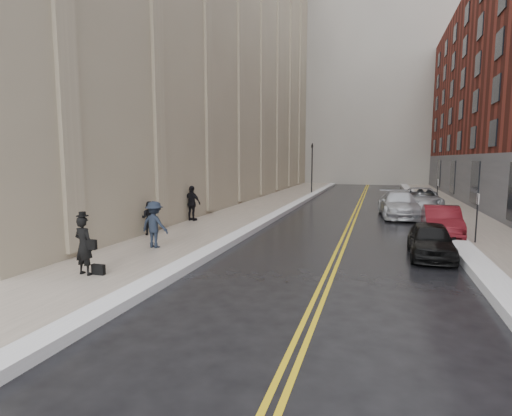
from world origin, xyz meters
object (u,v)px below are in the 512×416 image
Objects in this scene: car_silver_near at (399,204)px; pedestrian_b at (155,224)px; pedestrian_c at (192,203)px; car_black at (431,240)px; pedestrian_main at (84,246)px; pedestrian_a at (149,218)px; car_silver_far at (420,199)px; car_maroon at (441,222)px.

pedestrian_b is at bearing -132.53° from car_silver_near.
car_black is at bearing 173.30° from pedestrian_c.
pedestrian_main reaches higher than car_silver_near.
car_silver_near is 15.51m from pedestrian_a.
car_black is at bearing 168.60° from pedestrian_a.
pedestrian_a is (-11.40, -10.52, 0.13)m from car_silver_near.
pedestrian_main is (-11.39, -20.55, 0.24)m from car_silver_far.
pedestrian_main is at bearing -135.43° from car_maroon.
car_maroon is at bearing -166.50° from pedestrian_c.
car_maroon is 0.80× the size of car_silver_near.
pedestrian_c is at bearing -100.57° from pedestrian_a.
car_black is 1.92× the size of pedestrian_c.
car_silver_far is 20.11m from pedestrian_b.
car_black is 12.05m from pedestrian_main.
pedestrian_b is (-11.34, -6.54, 0.35)m from car_maroon.
pedestrian_a is 2.82m from pedestrian_b.
car_silver_near is 0.95× the size of car_silver_far.
car_black is 0.66× the size of car_silver_far.
pedestrian_c is (-1.66, 6.74, 0.07)m from pedestrian_b.
pedestrian_a is 0.79× the size of pedestrian_c.
pedestrian_b is at bearing 115.60° from pedestrian_a.
car_silver_far is 3.23× the size of pedestrian_main.
car_silver_near is at bearing -118.06° from pedestrian_b.
pedestrian_a is at bearing 104.37° from pedestrian_c.
car_silver_far is 19.35m from pedestrian_a.
car_maroon is (0.96, 4.44, 0.07)m from car_black.
car_maroon is 13.09m from pedestrian_b.
pedestrian_c is (-1.61, 10.67, 0.10)m from pedestrian_main.
pedestrian_c reaches higher than pedestrian_main.
car_silver_far is at bearing -128.41° from pedestrian_c.
car_maroon is 0.76× the size of car_silver_far.
pedestrian_a is (-13.00, -14.34, 0.13)m from car_silver_far.
pedestrian_main is (-10.42, -6.04, 0.40)m from car_black.
car_black is 10.59m from pedestrian_b.
pedestrian_main is at bearing -117.54° from car_silver_far.
pedestrian_b is (-9.74, -12.79, 0.27)m from car_silver_near.
pedestrian_main is at bearing -125.58° from car_silver_near.
pedestrian_a reaches higher than car_silver_far.
car_maroon is 2.45× the size of pedestrian_main.
pedestrian_a is at bearing -130.75° from car_silver_far.
car_maroon reaches higher than car_black.
pedestrian_main is at bearing 98.51° from pedestrian_b.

